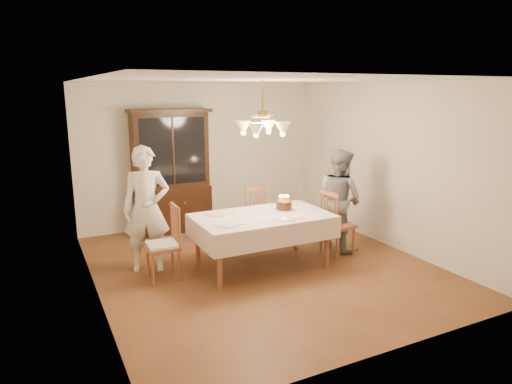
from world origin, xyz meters
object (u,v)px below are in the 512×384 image
china_hutch (171,173)px  chair_far_side (248,218)px  dining_table (262,220)px  elderly_woman (146,209)px  birthday_cake (284,206)px

china_hutch → chair_far_side: china_hutch is taller
dining_table → elderly_woman: bearing=157.5°
chair_far_side → elderly_woman: 1.79m
elderly_woman → birthday_cake: (1.88, -0.52, -0.05)m
elderly_woman → birthday_cake: size_ratio=5.83×
chair_far_side → elderly_woman: bearing=-169.0°
dining_table → chair_far_side: size_ratio=1.90×
dining_table → china_hutch: size_ratio=0.88×
chair_far_side → china_hutch: bearing=123.7°
birthday_cake → chair_far_side: bearing=101.2°
dining_table → birthday_cake: birthday_cake is taller
china_hutch → chair_far_side: bearing=-56.3°
elderly_woman → birthday_cake: bearing=0.7°
chair_far_side → dining_table: bearing=-103.8°
dining_table → chair_far_side: 1.00m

